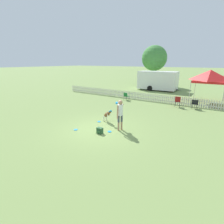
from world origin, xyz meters
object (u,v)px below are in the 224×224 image
(folding_chair_green_right, at_px, (195,103))
(tree_left_grove, at_px, (154,58))
(handler_person, at_px, (120,111))
(frisbee_midfield, at_px, (99,122))
(frisbee_near_handler, at_px, (76,130))
(canopy_tent_main, at_px, (210,76))
(leaping_dog, at_px, (107,114))
(equipment_trailer, at_px, (158,80))
(frisbee_near_dog, at_px, (110,132))
(folding_chair_blue_left, at_px, (178,101))
(folding_chair_center, at_px, (126,96))
(backpack_on_grass, at_px, (100,131))

(folding_chair_green_right, bearing_deg, tree_left_grove, -64.75)
(handler_person, height_order, frisbee_midfield, handler_person)
(frisbee_near_handler, bearing_deg, handler_person, 34.65)
(frisbee_midfield, distance_m, canopy_tent_main, 11.62)
(tree_left_grove, bearing_deg, leaping_dog, -77.01)
(handler_person, height_order, equipment_trailer, equipment_trailer)
(frisbee_near_dog, distance_m, frisbee_midfield, 1.81)
(folding_chair_blue_left, distance_m, folding_chair_center, 5.00)
(folding_chair_green_right, bearing_deg, handler_person, 60.88)
(frisbee_near_handler, relative_size, folding_chair_blue_left, 0.23)
(leaping_dog, relative_size, folding_chair_green_right, 1.32)
(frisbee_near_dog, bearing_deg, folding_chair_blue_left, 77.93)
(frisbee_midfield, relative_size, equipment_trailer, 0.04)
(folding_chair_blue_left, bearing_deg, folding_chair_green_right, 178.50)
(frisbee_near_dog, bearing_deg, handler_person, 62.19)
(leaping_dog, distance_m, tree_left_grove, 19.86)
(frisbee_near_dog, relative_size, canopy_tent_main, 0.07)
(backpack_on_grass, xyz_separation_m, folding_chair_blue_left, (1.99, 8.26, 0.40))
(frisbee_near_handler, height_order, backpack_on_grass, backpack_on_grass)
(leaping_dog, xyz_separation_m, frisbee_near_handler, (-0.72, -2.11, -0.52))
(frisbee_near_handler, relative_size, frisbee_midfield, 1.00)
(handler_person, height_order, folding_chair_green_right, handler_person)
(folding_chair_center, bearing_deg, folding_chair_green_right, -171.25)
(frisbee_near_handler, relative_size, equipment_trailer, 0.04)
(folding_chair_center, relative_size, canopy_tent_main, 0.26)
(folding_chair_blue_left, bearing_deg, folding_chair_center, -7.93)
(frisbee_midfield, relative_size, folding_chair_center, 0.28)
(equipment_trailer, bearing_deg, folding_chair_center, -93.88)
(canopy_tent_main, distance_m, equipment_trailer, 8.10)
(folding_chair_center, relative_size, equipment_trailer, 0.13)
(frisbee_midfield, height_order, equipment_trailer, equipment_trailer)
(handler_person, xyz_separation_m, equipment_trailer, (-3.36, 15.20, 0.22))
(leaping_dog, distance_m, canopy_tent_main, 11.08)
(handler_person, distance_m, frisbee_near_dog, 1.28)
(folding_chair_green_right, bearing_deg, leaping_dog, 49.82)
(folding_chair_blue_left, bearing_deg, tree_left_grove, -69.17)
(folding_chair_center, xyz_separation_m, folding_chair_green_right, (6.32, 0.25, 0.00))
(folding_chair_blue_left, relative_size, folding_chair_center, 1.19)
(leaping_dog, height_order, backpack_on_grass, leaping_dog)
(frisbee_near_dog, height_order, tree_left_grove, tree_left_grove)
(frisbee_near_dog, distance_m, folding_chair_center, 8.42)
(frisbee_near_dog, height_order, canopy_tent_main, canopy_tent_main)
(folding_chair_blue_left, relative_size, canopy_tent_main, 0.30)
(leaping_dog, relative_size, folding_chair_blue_left, 1.12)
(folding_chair_center, xyz_separation_m, tree_left_grove, (-2.10, 12.55, 3.77))
(canopy_tent_main, bearing_deg, leaping_dog, -114.67)
(folding_chair_blue_left, height_order, folding_chair_green_right, folding_chair_blue_left)
(frisbee_near_handler, bearing_deg, tree_left_grove, 99.84)
(leaping_dog, bearing_deg, folding_chair_blue_left, -175.65)
(handler_person, distance_m, frisbee_midfield, 2.16)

